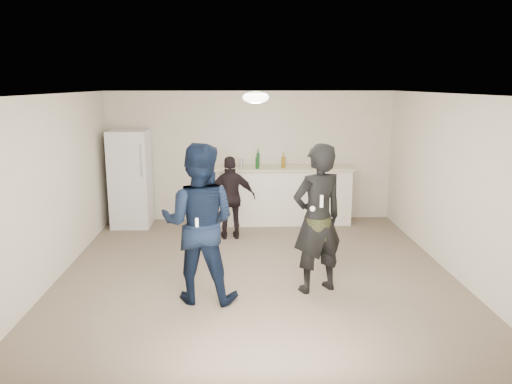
{
  "coord_description": "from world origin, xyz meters",
  "views": [
    {
      "loc": [
        -0.27,
        -6.61,
        2.64
      ],
      "look_at": [
        0.0,
        0.2,
        1.15
      ],
      "focal_mm": 35.0,
      "sensor_mm": 36.0,
      "label": 1
    }
  ],
  "objects_px": {
    "man": "(199,223)",
    "shaker": "(241,164)",
    "spectator": "(231,198)",
    "woman": "(317,219)",
    "fridge": "(131,179)",
    "counter": "(281,196)"
  },
  "relations": [
    {
      "from": "man",
      "to": "shaker",
      "type": "bearing_deg",
      "value": -90.08
    },
    {
      "from": "spectator",
      "to": "man",
      "type": "bearing_deg",
      "value": 76.87
    },
    {
      "from": "shaker",
      "to": "man",
      "type": "distance_m",
      "value": 3.36
    },
    {
      "from": "man",
      "to": "woman",
      "type": "relative_size",
      "value": 1.02
    },
    {
      "from": "woman",
      "to": "spectator",
      "type": "xyz_separation_m",
      "value": [
        -1.12,
        2.28,
        -0.24
      ]
    },
    {
      "from": "shaker",
      "to": "spectator",
      "type": "bearing_deg",
      "value": -102.4
    },
    {
      "from": "man",
      "to": "spectator",
      "type": "height_order",
      "value": "man"
    },
    {
      "from": "fridge",
      "to": "shaker",
      "type": "relative_size",
      "value": 10.59
    },
    {
      "from": "fridge",
      "to": "spectator",
      "type": "height_order",
      "value": "fridge"
    },
    {
      "from": "counter",
      "to": "man",
      "type": "xyz_separation_m",
      "value": [
        -1.31,
        -3.44,
        0.45
      ]
    },
    {
      "from": "counter",
      "to": "shaker",
      "type": "distance_m",
      "value": 1.02
    },
    {
      "from": "fridge",
      "to": "man",
      "type": "bearing_deg",
      "value": -65.76
    },
    {
      "from": "man",
      "to": "spectator",
      "type": "distance_m",
      "value": 2.53
    },
    {
      "from": "counter",
      "to": "woman",
      "type": "xyz_separation_m",
      "value": [
        0.17,
        -3.23,
        0.44
      ]
    },
    {
      "from": "counter",
      "to": "spectator",
      "type": "relative_size",
      "value": 1.81
    },
    {
      "from": "shaker",
      "to": "woman",
      "type": "xyz_separation_m",
      "value": [
        0.94,
        -3.1,
        -0.21
      ]
    },
    {
      "from": "woman",
      "to": "counter",
      "type": "bearing_deg",
      "value": -109.67
    },
    {
      "from": "counter",
      "to": "woman",
      "type": "relative_size",
      "value": 1.35
    },
    {
      "from": "man",
      "to": "woman",
      "type": "height_order",
      "value": "man"
    },
    {
      "from": "counter",
      "to": "fridge",
      "type": "height_order",
      "value": "fridge"
    },
    {
      "from": "woman",
      "to": "spectator",
      "type": "distance_m",
      "value": 2.55
    },
    {
      "from": "man",
      "to": "woman",
      "type": "xyz_separation_m",
      "value": [
        1.48,
        0.21,
        -0.02
      ]
    }
  ]
}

